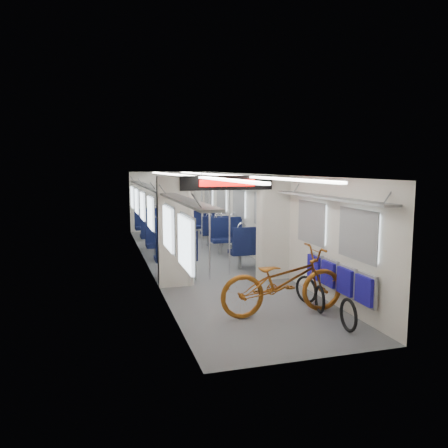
% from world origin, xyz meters
% --- Properties ---
extents(carriage, '(12.00, 12.02, 2.31)m').
position_xyz_m(carriage, '(0.00, -0.27, 1.50)').
color(carriage, '#515456').
rests_on(carriage, ground).
extents(bicycle, '(2.19, 0.77, 1.15)m').
position_xyz_m(bicycle, '(0.34, -4.27, 0.58)').
color(bicycle, '#8F4D14').
rests_on(bicycle, ground).
extents(flip_bench, '(0.12, 2.11, 0.52)m').
position_xyz_m(flip_bench, '(1.35, -4.31, 0.58)').
color(flip_bench, gray).
rests_on(flip_bench, carriage).
extents(bike_hoop_a, '(0.09, 0.52, 0.52)m').
position_xyz_m(bike_hoop_a, '(0.98, -5.27, 0.23)').
color(bike_hoop_a, black).
rests_on(bike_hoop_a, ground).
extents(bike_hoop_b, '(0.14, 0.48, 0.48)m').
position_xyz_m(bike_hoop_b, '(0.98, -4.38, 0.21)').
color(bike_hoop_b, black).
rests_on(bike_hoop_b, ground).
extents(bike_hoop_c, '(0.22, 0.50, 0.51)m').
position_xyz_m(bike_hoop_c, '(1.00, -3.82, 0.23)').
color(bike_hoop_c, black).
rests_on(bike_hoop_c, ground).
extents(seat_bay_near_left, '(0.95, 2.27, 1.16)m').
position_xyz_m(seat_bay_near_left, '(-0.93, -0.19, 0.57)').
color(seat_bay_near_left, '#0C1236').
rests_on(seat_bay_near_left, ground).
extents(seat_bay_near_right, '(0.95, 2.26, 1.16)m').
position_xyz_m(seat_bay_near_right, '(0.93, 0.08, 0.57)').
color(seat_bay_near_right, '#0C1236').
rests_on(seat_bay_near_right, ground).
extents(seat_bay_far_left, '(0.96, 2.32, 1.17)m').
position_xyz_m(seat_bay_far_left, '(-0.93, 3.25, 0.57)').
color(seat_bay_far_left, '#0C1236').
rests_on(seat_bay_far_left, ground).
extents(seat_bay_far_right, '(0.88, 1.94, 1.06)m').
position_xyz_m(seat_bay_far_right, '(0.93, 3.16, 0.53)').
color(seat_bay_far_right, '#0C1236').
rests_on(seat_bay_far_right, ground).
extents(stanchion_near_left, '(0.04, 0.04, 2.30)m').
position_xyz_m(stanchion_near_left, '(-0.28, -1.68, 1.15)').
color(stanchion_near_left, silver).
rests_on(stanchion_near_left, ground).
extents(stanchion_near_right, '(0.04, 0.04, 2.30)m').
position_xyz_m(stanchion_near_right, '(0.27, -1.39, 1.15)').
color(stanchion_near_right, silver).
rests_on(stanchion_near_right, ground).
extents(stanchion_far_left, '(0.04, 0.04, 2.30)m').
position_xyz_m(stanchion_far_left, '(-0.37, 1.64, 1.15)').
color(stanchion_far_left, silver).
rests_on(stanchion_far_left, ground).
extents(stanchion_far_right, '(0.04, 0.04, 2.30)m').
position_xyz_m(stanchion_far_right, '(0.40, 1.95, 1.15)').
color(stanchion_far_right, silver).
rests_on(stanchion_far_right, ground).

